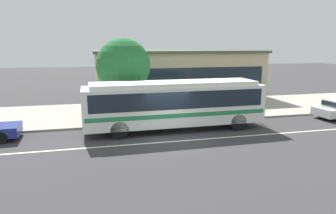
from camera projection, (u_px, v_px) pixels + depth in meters
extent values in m
plane|color=#373638|center=(169.00, 137.00, 17.19)|extent=(120.00, 120.00, 0.00)
cube|color=#A29F8F|center=(147.00, 111.00, 23.72)|extent=(60.00, 8.00, 0.12)
cube|color=silver|center=(173.00, 141.00, 16.43)|extent=(56.00, 0.16, 0.01)
cube|color=white|center=(174.00, 104.00, 18.50)|extent=(10.75, 2.69, 2.25)
cube|color=white|center=(174.00, 84.00, 18.25)|extent=(9.89, 2.37, 0.24)
cube|color=#19232D|center=(174.00, 97.00, 18.41)|extent=(10.11, 2.70, 0.99)
cube|color=#26804E|center=(174.00, 111.00, 18.58)|extent=(10.54, 2.71, 0.24)
cube|color=#19232D|center=(254.00, 93.00, 19.73)|extent=(0.15, 2.22, 1.08)
cylinder|color=black|center=(222.00, 114.00, 20.67)|extent=(1.00, 0.30, 1.00)
cylinder|color=black|center=(238.00, 122.00, 18.55)|extent=(1.00, 0.30, 1.00)
cylinder|color=black|center=(116.00, 121.00, 18.92)|extent=(1.00, 0.30, 1.00)
cylinder|color=black|center=(119.00, 130.00, 16.79)|extent=(1.00, 0.30, 1.00)
cylinder|color=black|center=(8.00, 130.00, 17.51)|extent=(0.65, 0.25, 0.64)
cylinder|color=black|center=(1.00, 138.00, 16.02)|extent=(0.65, 0.25, 0.64)
cylinder|color=black|center=(321.00, 112.00, 22.03)|extent=(0.65, 0.26, 0.64)
cylinder|color=navy|center=(220.00, 107.00, 22.82)|extent=(0.14, 0.14, 0.80)
cylinder|color=navy|center=(220.00, 108.00, 22.66)|extent=(0.14, 0.14, 0.80)
cylinder|color=#555658|center=(220.00, 98.00, 22.60)|extent=(0.41, 0.41, 0.58)
sphere|color=tan|center=(221.00, 93.00, 22.53)|extent=(0.20, 0.20, 0.20)
cylinder|color=#66714A|center=(129.00, 111.00, 21.23)|extent=(0.14, 0.14, 0.90)
cylinder|color=#66714A|center=(128.00, 111.00, 21.34)|extent=(0.14, 0.14, 0.90)
cylinder|color=#4E5351|center=(128.00, 100.00, 21.13)|extent=(0.47, 0.47, 0.62)
sphere|color=#E48D77|center=(128.00, 94.00, 21.05)|extent=(0.21, 0.21, 0.21)
cylinder|color=#6B6851|center=(93.00, 117.00, 19.62)|extent=(0.14, 0.14, 0.87)
cylinder|color=#6B6851|center=(96.00, 117.00, 19.72)|extent=(0.14, 0.14, 0.87)
cylinder|color=#9052A5|center=(94.00, 105.00, 19.52)|extent=(0.44, 0.44, 0.63)
sphere|color=tan|center=(94.00, 99.00, 19.44)|extent=(0.21, 0.21, 0.21)
cylinder|color=gray|center=(243.00, 98.00, 21.57)|extent=(0.08, 0.08, 2.56)
cube|color=yellow|center=(244.00, 83.00, 21.36)|extent=(0.10, 0.44, 0.56)
cylinder|color=brown|center=(124.00, 100.00, 21.73)|extent=(0.32, 0.32, 2.23)
sphere|color=#246B32|center=(123.00, 65.00, 21.25)|extent=(3.74, 3.74, 3.74)
cube|color=tan|center=(176.00, 75.00, 30.27)|extent=(15.23, 7.99, 4.31)
cube|color=#19232D|center=(188.00, 77.00, 26.40)|extent=(14.01, 0.04, 1.55)
cube|color=#464D3A|center=(176.00, 51.00, 29.82)|extent=(15.63, 8.39, 0.24)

